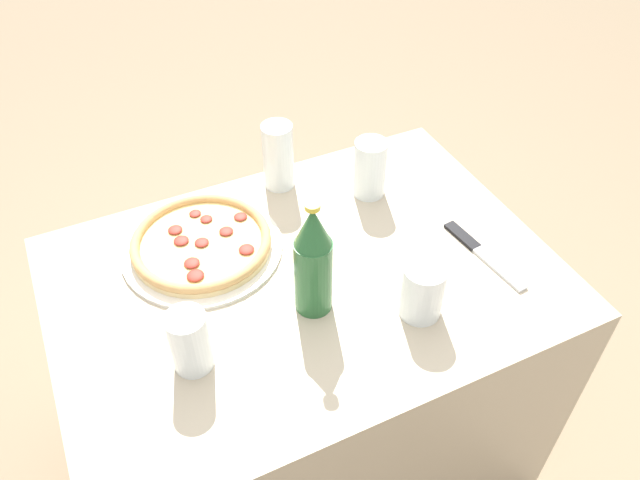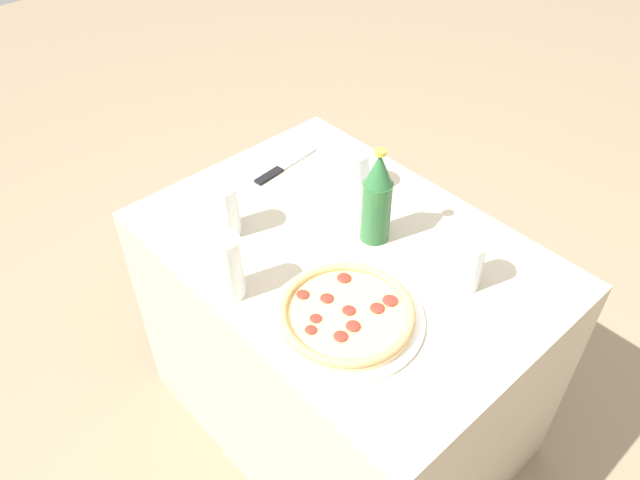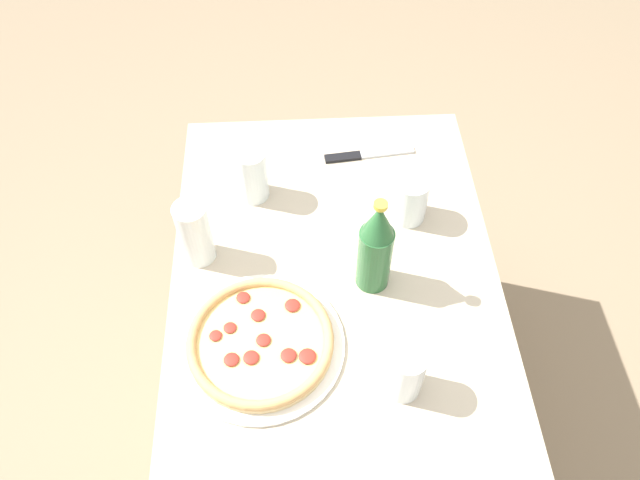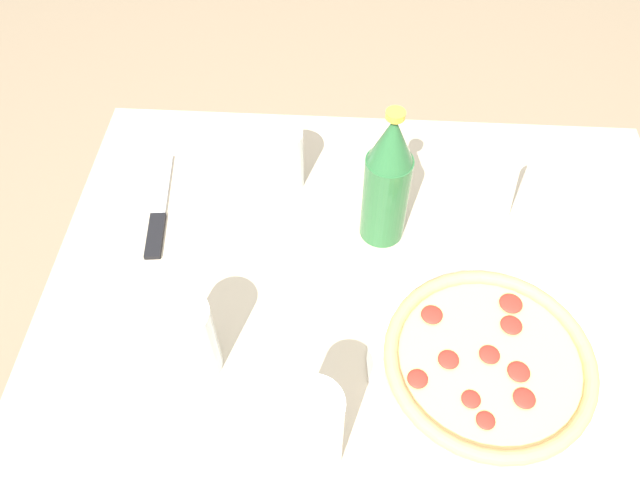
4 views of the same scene
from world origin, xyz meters
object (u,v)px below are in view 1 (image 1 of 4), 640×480
at_px(glass_orange_juice, 190,344).
at_px(beer_bottle, 313,261).
at_px(glass_mango_juice, 370,169).
at_px(glass_red_wine, 278,159).
at_px(knife, 480,252).
at_px(pizza_veggie, 202,244).
at_px(glass_cola, 422,292).

relative_size(glass_orange_juice, beer_bottle, 0.49).
xyz_separation_m(glass_mango_juice, beer_bottle, (-0.26, -0.25, 0.05)).
bearing_deg(glass_red_wine, knife, -53.88).
relative_size(pizza_veggie, knife, 1.47).
bearing_deg(beer_bottle, knife, -3.31).
distance_m(glass_red_wine, beer_bottle, 0.38).
relative_size(pizza_veggie, beer_bottle, 1.33).
xyz_separation_m(glass_cola, glass_mango_juice, (0.08, 0.35, 0.01)).
height_order(glass_mango_juice, glass_orange_juice, glass_mango_juice).
distance_m(glass_mango_juice, glass_orange_juice, 0.58).
xyz_separation_m(glass_orange_juice, knife, (0.62, 0.01, -0.05)).
height_order(beer_bottle, knife, beer_bottle).
bearing_deg(glass_orange_juice, glass_cola, -9.20).
distance_m(glass_red_wine, knife, 0.49).
distance_m(pizza_veggie, glass_red_wine, 0.27).
distance_m(pizza_veggie, glass_mango_juice, 0.41).
distance_m(glass_cola, beer_bottle, 0.21).
relative_size(glass_red_wine, glass_mango_juice, 1.17).
xyz_separation_m(glass_red_wine, glass_orange_juice, (-0.33, -0.40, -0.01)).
relative_size(glass_cola, glass_orange_juice, 0.92).
xyz_separation_m(glass_cola, knife, (0.20, 0.08, -0.05)).
relative_size(glass_red_wine, beer_bottle, 0.63).
bearing_deg(pizza_veggie, glass_red_wine, 30.27).
height_order(pizza_veggie, glass_cola, glass_cola).
xyz_separation_m(glass_cola, beer_bottle, (-0.17, 0.10, 0.07)).
distance_m(pizza_veggie, beer_bottle, 0.29).
bearing_deg(glass_mango_juice, knife, -67.65).
xyz_separation_m(glass_red_wine, glass_cola, (0.09, -0.47, -0.02)).
xyz_separation_m(glass_cola, glass_orange_juice, (-0.42, 0.07, 0.00)).
height_order(glass_red_wine, knife, glass_red_wine).
xyz_separation_m(pizza_veggie, glass_red_wine, (0.23, 0.13, 0.05)).
bearing_deg(glass_mango_juice, pizza_veggie, -177.39).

